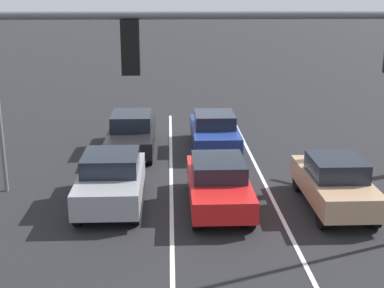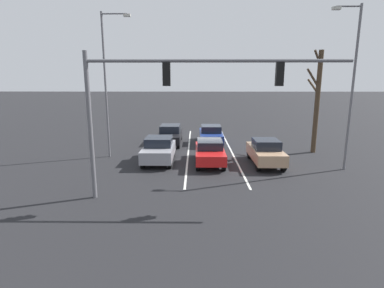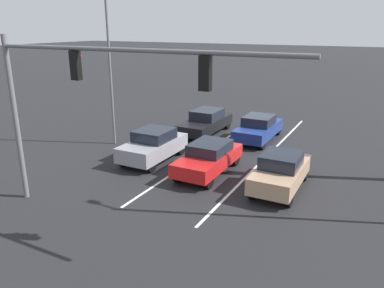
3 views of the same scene
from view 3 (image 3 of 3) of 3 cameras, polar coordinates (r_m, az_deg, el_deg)
ground_plane at (r=23.46m, az=9.56°, el=0.77°), size 240.00×240.00×0.00m
lane_stripe_left_divider at (r=20.64m, az=11.50°, el=-1.67°), size 0.12×17.21×0.01m
lane_stripe_center_divider at (r=21.67m, az=3.33°, el=-0.40°), size 0.12×17.21×0.01m
car_gray_rightlane_front at (r=19.35m, az=-5.91°, el=-0.15°), size 1.90×4.03×1.62m
car_tan_leftlane_front at (r=16.29m, az=13.39°, el=-4.03°), size 1.73×4.14×1.61m
car_red_midlane_front at (r=17.61m, az=2.56°, el=-2.04°), size 1.78×4.36×1.48m
car_navy_midlane_second at (r=23.09m, az=10.08°, el=2.42°), size 1.85×4.46×1.51m
car_black_rightlane_second at (r=24.08m, az=2.13°, el=3.38°), size 1.82×4.75×1.56m
traffic_signal_gantry at (r=13.08m, az=-16.85°, el=8.33°), size 11.08×0.37×6.41m
street_lamp_right_shoulder at (r=21.61m, az=-12.17°, el=13.73°), size 1.92×0.24×9.49m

